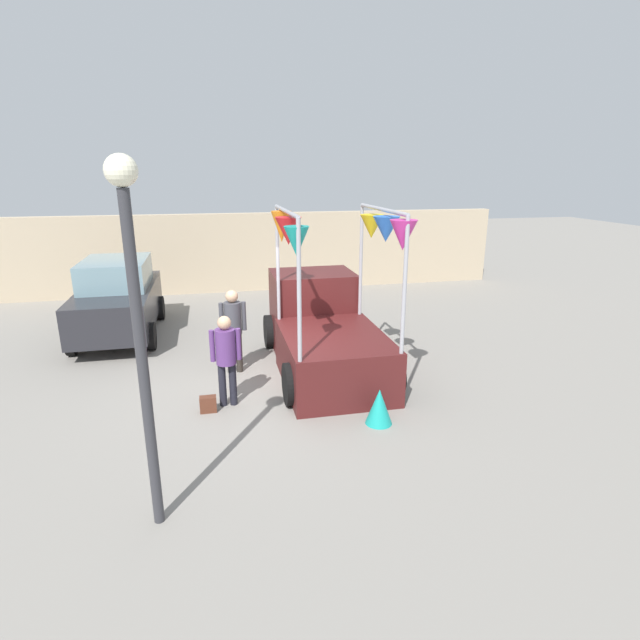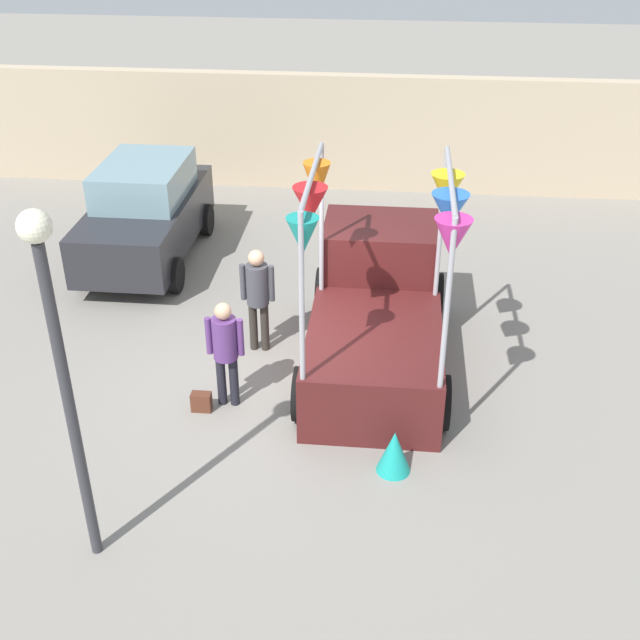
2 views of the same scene
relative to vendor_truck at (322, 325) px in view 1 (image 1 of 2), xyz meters
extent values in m
plane|color=gray|center=(-1.22, -0.96, -0.87)|extent=(60.00, 60.00, 0.00)
cube|color=#4C1919|center=(0.00, -1.02, -0.37)|extent=(1.90, 2.60, 1.00)
cube|color=#4C1919|center=(0.00, 0.98, 0.03)|extent=(1.80, 1.40, 1.80)
cube|color=#8CB2C6|center=(0.00, 0.98, 0.48)|extent=(1.76, 1.37, 0.60)
cylinder|color=black|center=(-0.95, 1.33, -0.49)|extent=(0.22, 0.76, 0.76)
cylinder|color=black|center=(0.95, 1.33, -0.49)|extent=(0.22, 0.76, 0.76)
cylinder|color=black|center=(-0.95, -1.72, -0.49)|extent=(0.22, 0.76, 0.76)
cylinder|color=black|center=(0.95, -1.72, -0.49)|extent=(0.22, 0.76, 0.76)
cylinder|color=#A5A5AD|center=(-0.87, 0.20, 1.28)|extent=(0.07, 0.07, 2.29)
cylinder|color=#A5A5AD|center=(0.87, 0.20, 1.28)|extent=(0.07, 0.07, 2.29)
cylinder|color=#A5A5AD|center=(-0.87, -2.24, 1.28)|extent=(0.07, 0.07, 2.29)
cylinder|color=#A5A5AD|center=(0.87, -2.24, 1.28)|extent=(0.07, 0.07, 2.29)
cylinder|color=#A5A5AD|center=(-0.87, -1.02, 2.42)|extent=(0.07, 2.44, 0.07)
cylinder|color=#A5A5AD|center=(0.87, -1.02, 2.42)|extent=(0.07, 2.44, 0.07)
cone|color=teal|center=(-0.87, -2.07, 2.04)|extent=(0.42, 0.42, 0.47)
cone|color=#D83399|center=(0.87, -2.07, 2.09)|extent=(0.58, 0.58, 0.49)
cone|color=red|center=(-0.87, -1.25, 2.11)|extent=(0.64, 0.64, 0.46)
cone|color=blue|center=(0.87, -1.25, 2.10)|extent=(0.49, 0.49, 0.45)
cone|color=orange|center=(-0.87, -0.44, 2.10)|extent=(0.50, 0.50, 0.57)
cone|color=yellow|center=(0.87, -0.44, 2.06)|extent=(0.64, 0.64, 0.45)
cube|color=#26262B|center=(-4.48, 2.99, -0.10)|extent=(1.70, 4.00, 0.90)
cube|color=#72939E|center=(-4.48, 3.14, 0.68)|extent=(1.50, 2.10, 0.66)
cylinder|color=black|center=(-5.33, 4.24, -0.55)|extent=(0.18, 0.64, 0.64)
cylinder|color=black|center=(-3.63, 4.24, -0.55)|extent=(0.18, 0.64, 0.64)
cylinder|color=black|center=(-5.33, 1.74, -0.55)|extent=(0.18, 0.64, 0.64)
cylinder|color=black|center=(-3.63, 1.74, -0.55)|extent=(0.18, 0.64, 0.64)
cylinder|color=black|center=(-2.12, -1.51, -0.48)|extent=(0.13, 0.13, 0.78)
cylinder|color=black|center=(-1.94, -1.51, -0.48)|extent=(0.13, 0.13, 0.78)
cylinder|color=#593372|center=(-2.03, -1.51, 0.22)|extent=(0.34, 0.34, 0.62)
sphere|color=tan|center=(-2.03, -1.51, 0.64)|extent=(0.23, 0.23, 0.23)
cylinder|color=#593372|center=(-2.25, -1.51, 0.25)|extent=(0.09, 0.09, 0.55)
cylinder|color=#593372|center=(-1.81, -1.51, 0.25)|extent=(0.09, 0.09, 0.55)
cylinder|color=#2D2823|center=(-1.92, -0.02, -0.46)|extent=(0.13, 0.13, 0.82)
cylinder|color=#2D2823|center=(-1.74, -0.02, -0.46)|extent=(0.13, 0.13, 0.82)
cylinder|color=#3F3F47|center=(-1.83, -0.02, 0.28)|extent=(0.34, 0.34, 0.65)
sphere|color=tan|center=(-1.83, -0.02, 0.72)|extent=(0.25, 0.25, 0.25)
cylinder|color=#3F3F47|center=(-2.05, -0.02, 0.31)|extent=(0.09, 0.09, 0.59)
cylinder|color=#3F3F47|center=(-1.61, -0.02, 0.31)|extent=(0.09, 0.09, 0.59)
cube|color=#592D1E|center=(-2.38, -1.71, -0.73)|extent=(0.28, 0.16, 0.28)
cylinder|color=#333338|center=(-2.96, -4.41, 1.03)|extent=(0.12, 0.12, 3.81)
sphere|color=#F2EDCC|center=(-2.96, -4.41, 3.10)|extent=(0.32, 0.32, 0.32)
cube|color=tan|center=(-1.22, 7.21, 0.43)|extent=(18.00, 0.36, 2.60)
cone|color=teal|center=(0.34, -2.72, -0.57)|extent=(0.54, 0.54, 0.60)
camera|label=1|loc=(-2.17, -9.66, 3.11)|focal=28.00mm
camera|label=2|loc=(0.19, -10.63, 5.95)|focal=45.00mm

